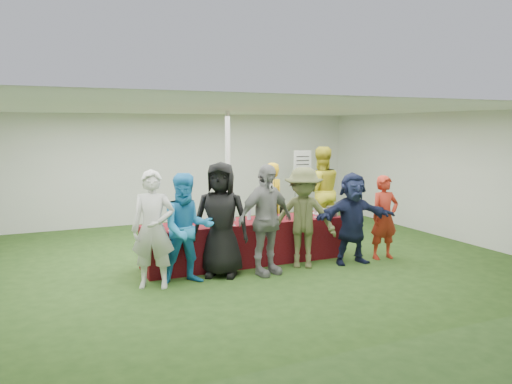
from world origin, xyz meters
name	(u,v)px	position (x,y,z in m)	size (l,w,h in m)	color
ground	(226,260)	(0.00, 0.00, 0.00)	(60.00, 60.00, 0.00)	#284719
tent	(228,178)	(0.50, 1.20, 1.35)	(10.00, 10.00, 10.00)	white
serving_table	(246,242)	(0.25, -0.29, 0.38)	(3.60, 0.80, 0.75)	maroon
wine_bottles	(270,211)	(0.80, -0.14, 0.87)	(0.55, 0.12, 0.32)	black
wine_glasses	(242,218)	(0.07, -0.55, 0.86)	(2.92, 0.16, 0.16)	silver
water_bottle	(249,214)	(0.36, -0.21, 0.85)	(0.07, 0.07, 0.23)	silver
bar_towel	(320,213)	(1.81, -0.24, 0.77)	(0.25, 0.18, 0.03)	white
dump_bucket	(332,211)	(1.90, -0.51, 0.84)	(0.22, 0.22, 0.18)	slate
wine_list_sign	(302,170)	(3.07, 2.68, 1.32)	(0.50, 0.03, 1.80)	slate
staff_pourer	(270,204)	(1.26, 0.79, 0.84)	(0.61, 0.40, 1.67)	gold
staff_back	(320,191)	(2.62, 1.08, 0.98)	(0.95, 0.74, 1.96)	gold
customer_0	(153,229)	(-1.53, -0.99, 0.88)	(0.64, 0.42, 1.77)	silver
customer_1	(187,229)	(-1.01, -1.00, 0.85)	(0.83, 0.64, 1.70)	#2083C6
customer_2	(221,219)	(-0.41, -0.84, 0.92)	(0.90, 0.59, 1.84)	black
customer_3	(266,220)	(0.27, -1.07, 0.90)	(1.06, 0.44, 1.80)	gray
customer_4	(303,218)	(1.03, -0.96, 0.86)	(1.11, 0.64, 1.72)	#4F532E
customer_5	(353,218)	(1.94, -1.10, 0.80)	(1.49, 0.47, 1.61)	#171D3B
customer_6	(384,217)	(2.66, -1.07, 0.76)	(0.56, 0.36, 1.52)	#A62818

